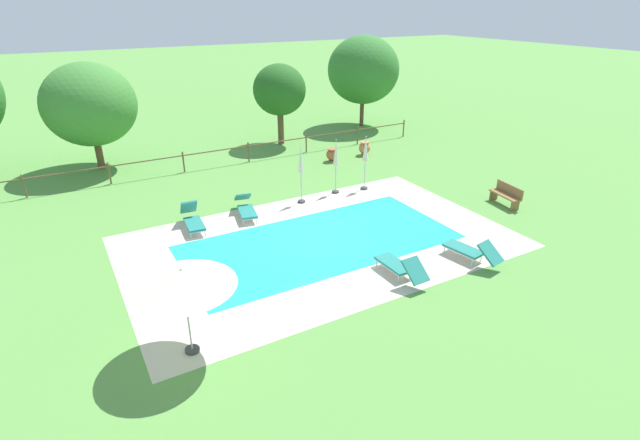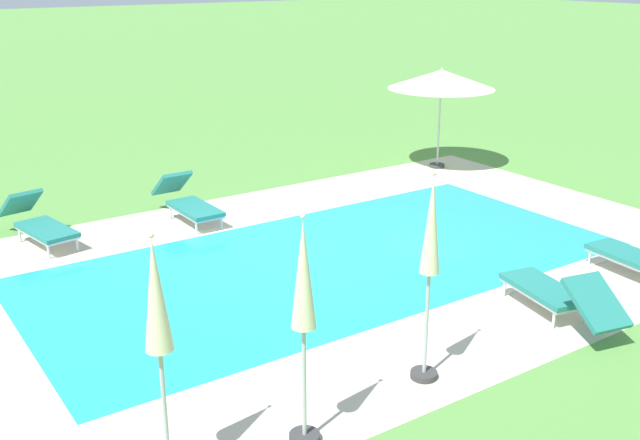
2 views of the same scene
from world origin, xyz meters
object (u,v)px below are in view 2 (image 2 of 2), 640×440
(sun_lounger_north_end, at_px, (39,222))
(sun_lounger_north_near_steps, at_px, (558,293))
(sun_lounger_north_mid, at_px, (188,201))
(patio_umbrella_closed_row_centre, at_px, (430,248))
(patio_umbrella_closed_row_mid_west, at_px, (158,318))
(patio_umbrella_open_foreground, at_px, (441,80))
(patio_umbrella_closed_row_west, at_px, (304,296))

(sun_lounger_north_end, bearing_deg, sun_lounger_north_near_steps, 125.98)
(sun_lounger_north_mid, bearing_deg, patio_umbrella_closed_row_centre, 88.84)
(sun_lounger_north_mid, relative_size, patio_umbrella_closed_row_mid_west, 0.81)
(sun_lounger_north_near_steps, bearing_deg, sun_lounger_north_end, -54.02)
(sun_lounger_north_near_steps, xyz_separation_m, patio_umbrella_closed_row_mid_west, (5.77, 0.16, 1.30))
(sun_lounger_north_mid, xyz_separation_m, sun_lounger_north_end, (2.65, -0.34, -0.00))
(sun_lounger_north_mid, xyz_separation_m, patio_umbrella_closed_row_centre, (0.14, 6.83, 1.27))
(patio_umbrella_open_foreground, height_order, patio_umbrella_closed_row_centre, patio_umbrella_closed_row_centre)
(patio_umbrella_closed_row_west, bearing_deg, patio_umbrella_closed_row_centre, -172.38)
(sun_lounger_north_mid, distance_m, patio_umbrella_closed_row_mid_west, 7.70)
(patio_umbrella_closed_row_mid_west, bearing_deg, patio_umbrella_closed_row_west, 169.36)
(sun_lounger_north_near_steps, distance_m, patio_umbrella_closed_row_centre, 2.87)
(sun_lounger_north_end, bearing_deg, patio_umbrella_closed_row_mid_west, 84.54)
(sun_lounger_north_mid, xyz_separation_m, patio_umbrella_closed_row_west, (1.97, 7.08, 1.25))
(patio_umbrella_closed_row_centre, bearing_deg, patio_umbrella_open_foreground, -133.45)
(sun_lounger_north_near_steps, height_order, patio_umbrella_closed_row_mid_west, patio_umbrella_closed_row_mid_west)
(patio_umbrella_closed_row_centre, bearing_deg, patio_umbrella_closed_row_west, 7.62)
(sun_lounger_north_end, relative_size, patio_umbrella_closed_row_mid_west, 0.84)
(sun_lounger_north_near_steps, relative_size, patio_umbrella_closed_row_mid_west, 0.86)
(sun_lounger_north_near_steps, xyz_separation_m, sun_lounger_north_end, (5.08, -7.00, 0.01))
(patio_umbrella_open_foreground, relative_size, patio_umbrella_closed_row_mid_west, 1.01)
(patio_umbrella_open_foreground, relative_size, patio_umbrella_closed_row_centre, 0.99)
(sun_lounger_north_end, xyz_separation_m, patio_umbrella_closed_row_mid_west, (0.68, 7.16, 1.29))
(sun_lounger_north_near_steps, height_order, patio_umbrella_closed_row_centre, patio_umbrella_closed_row_centre)
(patio_umbrella_closed_row_mid_west, bearing_deg, sun_lounger_north_near_steps, -178.39)
(sun_lounger_north_mid, height_order, patio_umbrella_closed_row_mid_west, patio_umbrella_closed_row_mid_west)
(sun_lounger_north_near_steps, bearing_deg, patio_umbrella_closed_row_mid_west, 1.61)
(patio_umbrella_closed_row_mid_west, bearing_deg, patio_umbrella_closed_row_centre, 179.80)
(sun_lounger_north_near_steps, relative_size, patio_umbrella_open_foreground, 0.85)
(sun_lounger_north_mid, distance_m, sun_lounger_north_end, 2.68)
(patio_umbrella_open_foreground, bearing_deg, patio_umbrella_closed_row_mid_west, 35.54)
(sun_lounger_north_mid, height_order, patio_umbrella_closed_row_west, patio_umbrella_closed_row_west)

